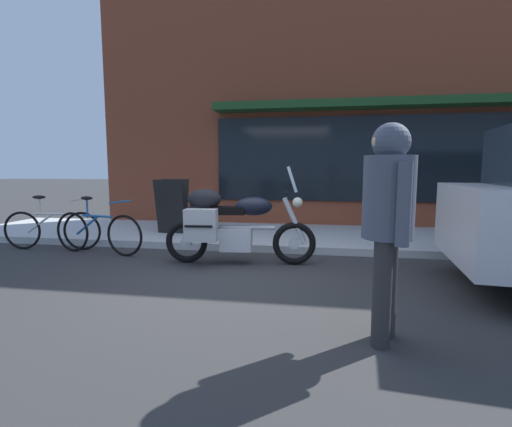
{
  "coord_description": "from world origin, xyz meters",
  "views": [
    {
      "loc": [
        1.01,
        -4.47,
        1.35
      ],
      "look_at": [
        0.11,
        0.83,
        0.7
      ],
      "focal_mm": 26.27,
      "sensor_mm": 36.0,
      "label": 1
    }
  ],
  "objects_px": {
    "touring_motorcycle": "(230,223)",
    "parked_bicycle": "(97,231)",
    "sandwich_board_sign": "(172,206)",
    "second_bicycle_by_cafe": "(52,229)",
    "pedestrian_walking": "(388,208)"
  },
  "relations": [
    {
      "from": "touring_motorcycle",
      "to": "parked_bicycle",
      "type": "bearing_deg",
      "value": 172.97
    },
    {
      "from": "sandwich_board_sign",
      "to": "second_bicycle_by_cafe",
      "type": "relative_size",
      "value": 0.61
    },
    {
      "from": "sandwich_board_sign",
      "to": "parked_bicycle",
      "type": "bearing_deg",
      "value": -116.33
    },
    {
      "from": "parked_bicycle",
      "to": "second_bicycle_by_cafe",
      "type": "distance_m",
      "value": 0.94
    },
    {
      "from": "touring_motorcycle",
      "to": "sandwich_board_sign",
      "type": "height_order",
      "value": "touring_motorcycle"
    },
    {
      "from": "touring_motorcycle",
      "to": "pedestrian_walking",
      "type": "relative_size",
      "value": 1.27
    },
    {
      "from": "parked_bicycle",
      "to": "pedestrian_walking",
      "type": "xyz_separation_m",
      "value": [
        3.97,
        -2.42,
        0.69
      ]
    },
    {
      "from": "touring_motorcycle",
      "to": "second_bicycle_by_cafe",
      "type": "bearing_deg",
      "value": 172.34
    },
    {
      "from": "touring_motorcycle",
      "to": "sandwich_board_sign",
      "type": "distance_m",
      "value": 2.26
    },
    {
      "from": "pedestrian_walking",
      "to": "sandwich_board_sign",
      "type": "height_order",
      "value": "pedestrian_walking"
    },
    {
      "from": "pedestrian_walking",
      "to": "second_bicycle_by_cafe",
      "type": "height_order",
      "value": "pedestrian_walking"
    },
    {
      "from": "parked_bicycle",
      "to": "sandwich_board_sign",
      "type": "relative_size",
      "value": 1.62
    },
    {
      "from": "touring_motorcycle",
      "to": "sandwich_board_sign",
      "type": "bearing_deg",
      "value": 132.85
    },
    {
      "from": "parked_bicycle",
      "to": "sandwich_board_sign",
      "type": "height_order",
      "value": "sandwich_board_sign"
    },
    {
      "from": "touring_motorcycle",
      "to": "pedestrian_walking",
      "type": "xyz_separation_m",
      "value": [
        1.74,
        -2.14,
        0.46
      ]
    }
  ]
}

